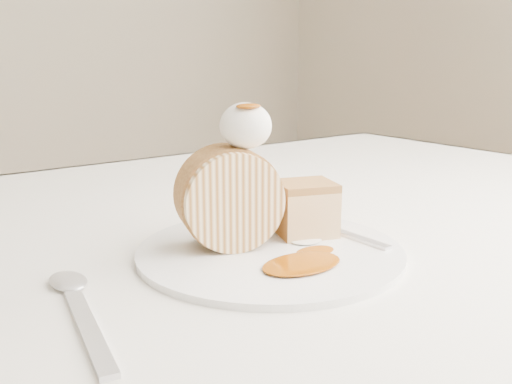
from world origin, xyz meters
TOP-DOWN VIEW (x-y plane):
  - table at (0.00, 0.20)m, footprint 1.40×0.90m
  - plate at (-0.05, 0.08)m, footprint 0.34×0.34m
  - roulade_slice at (-0.08, 0.11)m, footprint 0.11×0.08m
  - cake_chunk at (0.01, 0.09)m, footprint 0.07×0.07m
  - whipped_cream at (-0.07, 0.10)m, footprint 0.05×0.05m
  - caramel_drizzle at (-0.07, 0.09)m, footprint 0.03×0.02m
  - caramel_pool at (-0.06, 0.02)m, footprint 0.10×0.08m
  - fork at (0.04, 0.06)m, footprint 0.02×0.16m
  - spoon at (-0.26, 0.03)m, footprint 0.06×0.18m

SIDE VIEW (x-z plane):
  - table at x=0.00m, z-range 0.29..1.04m
  - spoon at x=-0.26m, z-range 0.75..0.75m
  - plate at x=-0.05m, z-range 0.75..0.76m
  - fork at x=0.04m, z-range 0.76..0.76m
  - caramel_pool at x=-0.06m, z-range 0.76..0.76m
  - cake_chunk at x=0.01m, z-range 0.76..0.81m
  - roulade_slice at x=-0.08m, z-range 0.76..0.86m
  - whipped_cream at x=-0.07m, z-range 0.86..0.90m
  - caramel_drizzle at x=-0.07m, z-range 0.90..0.91m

